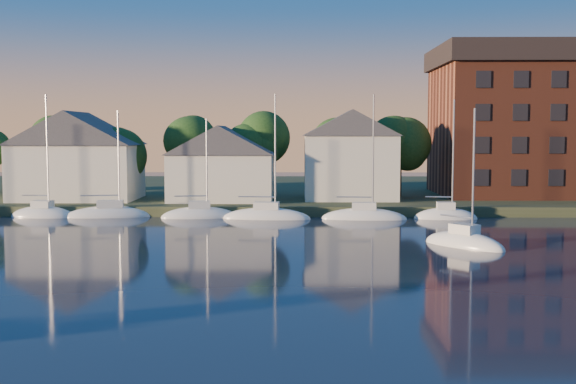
{
  "coord_description": "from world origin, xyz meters",
  "views": [
    {
      "loc": [
        2.27,
        -20.81,
        8.4
      ],
      "look_at": [
        1.66,
        22.0,
        4.83
      ],
      "focal_mm": 45.0,
      "sensor_mm": 36.0,
      "label": 1
    }
  ],
  "objects_px": {
    "clubhouse_west": "(77,155)",
    "drifting_sailboat_right": "(464,245)",
    "clubhouse_east": "(350,154)",
    "clubhouse_centre": "(222,162)",
    "condo_block": "(567,120)"
  },
  "relations": [
    {
      "from": "clubhouse_centre",
      "to": "clubhouse_east",
      "type": "relative_size",
      "value": 1.1
    },
    {
      "from": "clubhouse_west",
      "to": "drifting_sailboat_right",
      "type": "distance_m",
      "value": 45.23
    },
    {
      "from": "clubhouse_centre",
      "to": "drifting_sailboat_right",
      "type": "bearing_deg",
      "value": -50.72
    },
    {
      "from": "clubhouse_east",
      "to": "drifting_sailboat_right",
      "type": "distance_m",
      "value": 28.46
    },
    {
      "from": "clubhouse_centre",
      "to": "drifting_sailboat_right",
      "type": "relative_size",
      "value": 1.03
    },
    {
      "from": "condo_block",
      "to": "drifting_sailboat_right",
      "type": "bearing_deg",
      "value": -120.56
    },
    {
      "from": "clubhouse_west",
      "to": "condo_block",
      "type": "height_order",
      "value": "condo_block"
    },
    {
      "from": "clubhouse_west",
      "to": "clubhouse_east",
      "type": "bearing_deg",
      "value": 1.91
    },
    {
      "from": "clubhouse_east",
      "to": "condo_block",
      "type": "distance_m",
      "value": 26.94
    },
    {
      "from": "clubhouse_west",
      "to": "clubhouse_east",
      "type": "relative_size",
      "value": 1.3
    },
    {
      "from": "clubhouse_east",
      "to": "drifting_sailboat_right",
      "type": "relative_size",
      "value": 0.94
    },
    {
      "from": "clubhouse_centre",
      "to": "condo_block",
      "type": "relative_size",
      "value": 0.37
    },
    {
      "from": "clubhouse_west",
      "to": "clubhouse_east",
      "type": "xyz_separation_m",
      "value": [
        30.0,
        1.0,
        0.07
      ]
    },
    {
      "from": "clubhouse_west",
      "to": "clubhouse_centre",
      "type": "height_order",
      "value": "clubhouse_west"
    },
    {
      "from": "clubhouse_centre",
      "to": "drifting_sailboat_right",
      "type": "xyz_separation_m",
      "value": [
        20.51,
        -25.07,
        -5.04
      ]
    }
  ]
}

